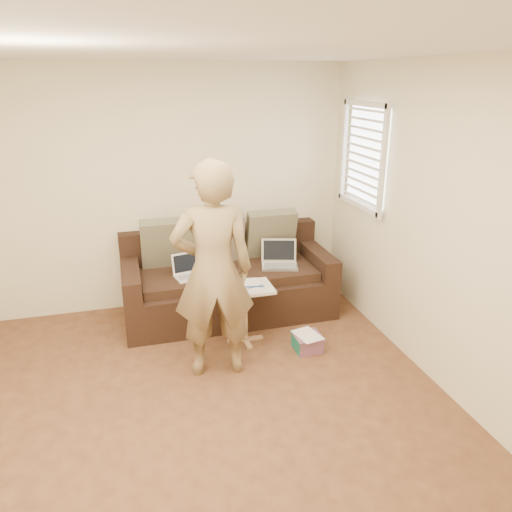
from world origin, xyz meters
The scene contains 17 objects.
floor centered at (0.00, 0.00, 0.00)m, with size 4.50×4.50×0.00m, color #4C2B1C.
ceiling centered at (0.00, 0.00, 2.60)m, with size 4.50×4.50×0.00m, color white.
wall_back centered at (0.00, 2.25, 1.30)m, with size 4.00×4.00×0.00m, color beige.
wall_right centered at (2.00, 0.00, 1.30)m, with size 4.50×4.50×0.00m, color beige.
window_blinds centered at (1.95, 1.50, 1.70)m, with size 0.12×0.88×1.08m, color white, non-canonical shape.
sofa centered at (0.60, 1.77, 0.42)m, with size 2.20×0.95×0.85m, color black, non-canonical shape.
pillow_left centered at (0.00, 2.00, 0.79)m, with size 0.55×0.14×0.55m, color brown, non-canonical shape.
pillow_mid centered at (0.55, 2.01, 0.79)m, with size 0.55×0.14×0.55m, color brown, non-canonical shape.
pillow_right centered at (1.15, 2.02, 0.79)m, with size 0.55×0.14×0.55m, color brown, non-canonical shape.
laptop_silver centered at (1.14, 1.68, 0.52)m, with size 0.38×0.28×0.25m, color #B7BABC, non-canonical shape.
laptop_white centered at (0.19, 1.65, 0.52)m, with size 0.32×0.23×0.23m, color white, non-canonical shape.
person centered at (0.24, 0.72, 0.94)m, with size 0.69×0.46×1.88m, color olive.
side_table centered at (0.62, 1.15, 0.29)m, with size 0.52×0.37×0.57m, color silver, non-canonical shape.
drinking_glass centered at (0.48, 1.20, 0.63)m, with size 0.07×0.07×0.12m, color silver, non-canonical shape.
scissors centered at (0.71, 1.11, 0.58)m, with size 0.18×0.10×0.02m, color silver, non-canonical shape.
paper_on_table centered at (0.66, 1.20, 0.58)m, with size 0.21×0.30×0.00m, color white, non-canonical shape.
striped_box centered at (1.14, 0.82, 0.08)m, with size 0.26×0.26×0.16m, color #D01F70, non-canonical shape.
Camera 1 is at (-0.43, -3.00, 2.46)m, focal length 34.58 mm.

